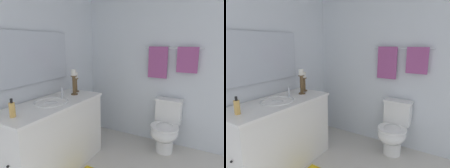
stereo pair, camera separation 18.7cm
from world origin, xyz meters
TOP-DOWN VIEW (x-y plane):
  - wall_back at (0.00, 1.21)m, footprint 2.69×0.04m
  - wall_left at (-1.34, 0.00)m, footprint 0.04×2.41m
  - vanity_cabinet at (-1.02, -0.15)m, footprint 0.58×1.34m
  - sink_basin at (-1.02, -0.14)m, footprint 0.40×0.40m
  - mirror at (-1.30, -0.15)m, footprint 0.02×1.19m
  - candle_holder_tall at (-1.09, 0.41)m, footprint 0.09×0.09m
  - candle_holder_short at (-1.01, 0.27)m, footprint 0.09×0.09m
  - soap_bottle at (-1.00, -0.65)m, footprint 0.06×0.06m
  - toilet at (0.09, 0.93)m, footprint 0.39×0.54m
  - towel_bar at (0.08, 1.15)m, footprint 0.82×0.02m
  - towel_near_vanity at (-0.13, 1.13)m, footprint 0.28×0.03m
  - towel_center at (0.28, 1.13)m, footprint 0.28×0.03m

SIDE VIEW (x-z plane):
  - toilet at x=0.09m, z-range -0.01..0.74m
  - vanity_cabinet at x=-1.02m, z-range 0.00..0.87m
  - sink_basin at x=-1.02m, z-range 0.71..0.95m
  - soap_bottle at x=-1.00m, z-range 0.85..1.03m
  - candle_holder_tall at x=-1.09m, z-range 0.88..1.15m
  - candle_holder_short at x=-1.01m, z-range 0.88..1.22m
  - wall_back at x=0.00m, z-range 0.00..2.45m
  - wall_left at x=-1.34m, z-range 0.00..2.45m
  - towel_near_vanity at x=-0.13m, z-range 1.04..1.50m
  - towel_center at x=0.28m, z-range 1.15..1.50m
  - mirror at x=-1.30m, z-range 1.07..1.69m
  - towel_bar at x=0.08m, z-range 1.47..1.49m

